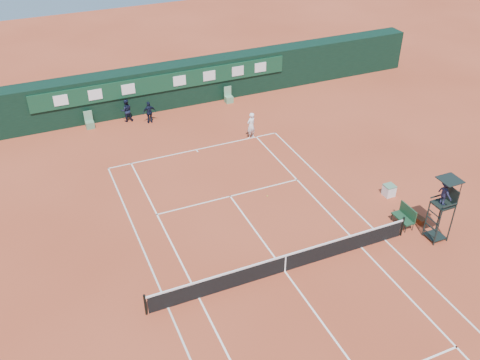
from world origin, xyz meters
name	(u,v)px	position (x,y,z in m)	size (l,w,h in m)	color
ground	(285,271)	(0.00, 0.00, 0.00)	(90.00, 90.00, 0.00)	#B9492B
court_lines	(285,271)	(0.00, 0.00, 0.01)	(11.05, 23.85, 0.01)	silver
tennis_net	(285,263)	(0.00, 0.00, 0.51)	(12.90, 0.10, 1.10)	black
back_wall	(163,86)	(0.00, 18.74, 1.51)	(40.00, 1.65, 3.00)	black
linesman_chair_left	(90,123)	(-5.50, 17.48, 0.32)	(0.55, 0.50, 1.15)	#54815D
linesman_chair_right	(229,98)	(4.50, 17.48, 0.32)	(0.55, 0.50, 1.15)	#62976A
umpire_chair	(445,197)	(7.77, -0.84, 2.46)	(0.96, 0.95, 3.42)	black
player_bench	(405,215)	(7.06, 0.62, 0.60)	(0.56, 1.20, 1.10)	#173A23
tennis_bag	(418,219)	(7.89, 0.57, 0.15)	(0.36, 0.81, 0.31)	black
cooler	(389,190)	(7.94, 3.07, 0.33)	(0.57, 0.57, 0.65)	white
tennis_ball	(267,196)	(1.84, 5.58, 0.03)	(0.07, 0.07, 0.07)	#B7CF30
player	(251,126)	(3.75, 11.94, 0.89)	(0.65, 0.42, 1.77)	white
ball_kid_left	(126,110)	(-2.98, 17.45, 0.79)	(0.77, 0.60, 1.59)	black
ball_kid_right	(149,112)	(-1.63, 16.59, 0.77)	(0.90, 0.38, 1.54)	black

